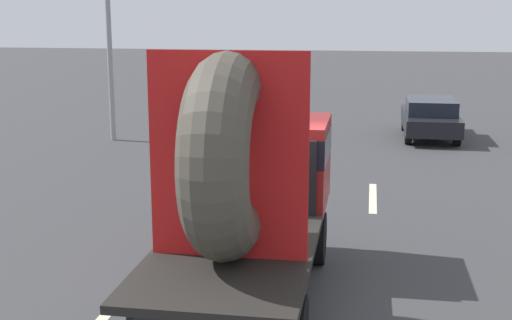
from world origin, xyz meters
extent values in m
plane|color=#38383A|center=(0.00, 0.00, 0.00)|extent=(120.00, 120.00, 0.00)
cylinder|color=black|center=(-0.75, 1.45, 0.42)|extent=(0.28, 0.83, 0.83)
cylinder|color=black|center=(0.95, 1.45, 0.42)|extent=(0.28, 0.83, 0.83)
cylinder|color=black|center=(-0.75, -1.88, 0.42)|extent=(0.28, 0.83, 0.83)
cube|color=black|center=(0.10, -0.32, 0.83)|extent=(1.30, 5.25, 0.25)
cube|color=maroon|center=(0.10, 1.45, 1.63)|extent=(2.00, 1.72, 1.35)
cube|color=black|center=(0.10, 1.40, 1.93)|extent=(2.02, 1.63, 0.44)
cube|color=black|center=(0.10, -1.18, 1.01)|extent=(2.00, 3.53, 0.10)
cube|color=black|center=(0.10, 0.54, 1.61)|extent=(1.80, 0.08, 1.10)
torus|color=#474238|center=(0.10, -1.33, 2.29)|extent=(0.79, 2.47, 2.47)
cube|color=red|center=(0.10, -1.33, 2.29)|extent=(1.90, 0.03, 2.47)
cylinder|color=black|center=(2.90, 14.36, 0.29)|extent=(0.20, 0.58, 0.58)
cylinder|color=black|center=(4.32, 14.36, 0.29)|extent=(0.20, 0.58, 0.58)
cylinder|color=black|center=(2.90, 11.92, 0.29)|extent=(0.20, 0.58, 0.58)
cylinder|color=black|center=(4.32, 11.92, 0.29)|extent=(0.20, 0.58, 0.58)
cube|color=black|center=(3.61, 13.14, 0.54)|extent=(1.64, 3.82, 0.50)
cube|color=black|center=(3.61, 13.05, 1.02)|extent=(1.47, 2.14, 0.45)
cylinder|color=gray|center=(-6.11, 11.12, 2.96)|extent=(0.16, 0.16, 5.92)
cube|color=beige|center=(-1.65, 5.62, 0.00)|extent=(0.16, 2.51, 0.01)
cube|color=beige|center=(1.85, 5.56, 0.00)|extent=(0.16, 2.43, 0.01)
cylinder|color=black|center=(-5.38, 27.51, 0.28)|extent=(0.19, 0.56, 0.56)
cylinder|color=black|center=(-4.02, 27.51, 0.28)|extent=(0.19, 0.56, 0.56)
cylinder|color=black|center=(-5.38, 25.16, 0.28)|extent=(0.19, 0.56, 0.56)
cylinder|color=black|center=(-4.02, 25.16, 0.28)|extent=(0.19, 0.56, 0.56)
cube|color=silver|center=(-4.70, 26.34, 0.52)|extent=(1.57, 3.66, 0.48)
cube|color=black|center=(-4.70, 26.25, 0.98)|extent=(1.41, 2.05, 0.44)
camera|label=1|loc=(1.72, -9.14, 3.98)|focal=48.85mm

